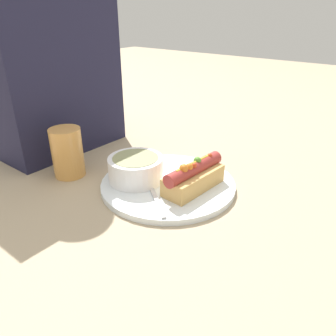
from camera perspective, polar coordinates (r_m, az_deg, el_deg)
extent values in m
plane|color=tan|center=(0.71, 0.00, -3.28)|extent=(4.00, 4.00, 0.00)
cylinder|color=white|center=(0.71, 0.00, -2.84)|extent=(0.29, 0.29, 0.01)
cube|color=tan|center=(0.67, 4.46, -2.14)|extent=(0.14, 0.07, 0.04)
cylinder|color=#9E332D|center=(0.66, 4.54, -0.11)|extent=(0.16, 0.04, 0.03)
sphere|color=#C63F1E|center=(0.65, 4.61, 0.49)|extent=(0.01, 0.01, 0.01)
sphere|color=orange|center=(0.64, 3.74, 0.21)|extent=(0.01, 0.01, 0.01)
sphere|color=orange|center=(0.63, 2.75, -0.09)|extent=(0.02, 0.02, 0.02)
sphere|color=orange|center=(0.63, 2.60, -0.26)|extent=(0.01, 0.01, 0.01)
sphere|color=#C63F1E|center=(0.69, 7.28, 2.13)|extent=(0.01, 0.01, 0.01)
sphere|color=#518C2D|center=(0.67, 5.12, 1.30)|extent=(0.02, 0.02, 0.02)
cylinder|color=gold|center=(0.66, 4.58, 0.92)|extent=(0.11, 0.01, 0.01)
cylinder|color=white|center=(0.71, -5.62, -0.16)|extent=(0.12, 0.12, 0.05)
cylinder|color=#8C8E60|center=(0.70, -5.69, 1.42)|extent=(0.10, 0.10, 0.01)
cube|color=#B7B7BC|center=(0.64, -2.07, -5.49)|extent=(0.09, 0.11, 0.00)
ellipsoid|color=#B7B7BC|center=(0.71, -3.58, -1.77)|extent=(0.05, 0.05, 0.01)
cylinder|color=#D8994C|center=(0.77, -17.12, 2.60)|extent=(0.07, 0.07, 0.11)
cube|color=#1E1E38|center=(0.91, -18.93, 15.44)|extent=(0.32, 0.14, 0.41)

